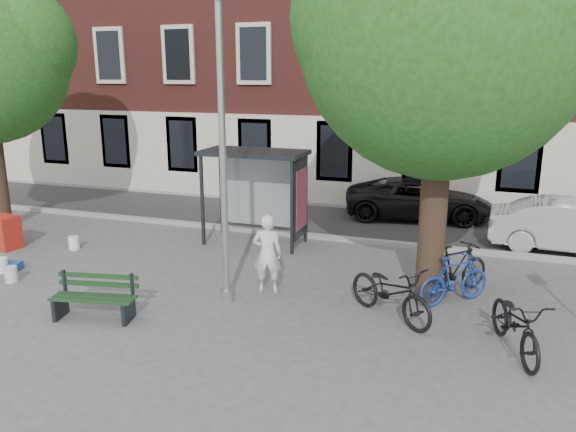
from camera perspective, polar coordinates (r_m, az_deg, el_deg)
The scene contains 21 objects.
ground at distance 12.06m, azimuth -6.22°, elevation -8.50°, with size 90.00×90.00×0.00m, color #4C4C4F.
road at distance 18.29m, azimuth 3.12°, elevation -0.41°, with size 40.00×4.00×0.01m, color #28282B.
curb_near at distance 16.43m, azimuth 1.19°, elevation -1.91°, with size 40.00×0.25×0.12m, color gray.
curb_far at distance 20.15m, azimuth 4.69°, elevation 1.11°, with size 40.00×0.25×0.12m, color gray.
building_row at distance 23.63m, azimuth 7.64°, elevation 19.93°, with size 30.00×8.00×14.00m, color maroon.
lamppost at distance 11.27m, azimuth -6.60°, elevation 4.65°, with size 0.28×0.35×6.11m.
tree_right at distance 11.46m, azimuth 15.77°, elevation 18.59°, with size 5.76×5.60×8.20m.
bus_shelter at distance 15.38m, azimuth -1.96°, elevation 4.06°, with size 2.85×1.45×2.62m.
painter at distance 12.16m, azimuth -2.11°, elevation -3.84°, with size 0.63×0.42×1.74m, color silver.
bench at distance 11.65m, azimuth -19.04°, elevation -8.02°, with size 1.71×0.83×0.85m.
bike_a at distance 11.13m, azimuth 10.38°, elevation -7.55°, with size 0.75×2.14×1.12m, color black.
bike_b at distance 12.15m, azimuth 16.53°, elevation -6.20°, with size 0.49×1.75×1.05m, color navy.
bike_c at distance 10.43m, azimuth 22.15°, elevation -10.10°, with size 0.71×2.05×1.08m, color black.
bike_d at distance 12.69m, azimuth 16.64°, elevation -5.14°, with size 0.53×1.88×1.13m, color black.
car_dark at distance 18.89m, azimuth 13.15°, elevation 1.74°, with size 2.18×4.73×1.32m, color black.
car_silver at distance 16.69m, azimuth 27.04°, elevation -1.00°, with size 1.48×4.24×1.40m, color #AFB2B7.
red_stand at distance 17.16m, azimuth -27.04°, elevation -1.47°, with size 0.90×0.60×0.90m, color #AA1F16.
blue_crate at distance 15.25m, azimuth -26.51°, elevation -4.63°, with size 0.55×0.40×0.20m, color navy.
bucket_a at distance 14.41m, azimuth -26.31°, elevation -5.33°, with size 0.28×0.28×0.36m, color silver.
bucket_b at distance 15.18m, azimuth -27.07°, elevation -4.47°, with size 0.28×0.28×0.36m, color white.
bucket_c at distance 16.32m, azimuth -20.92°, elevation -2.57°, with size 0.28×0.28×0.36m, color white.
Camera 1 is at (4.82, -10.01, 4.68)m, focal length 35.00 mm.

